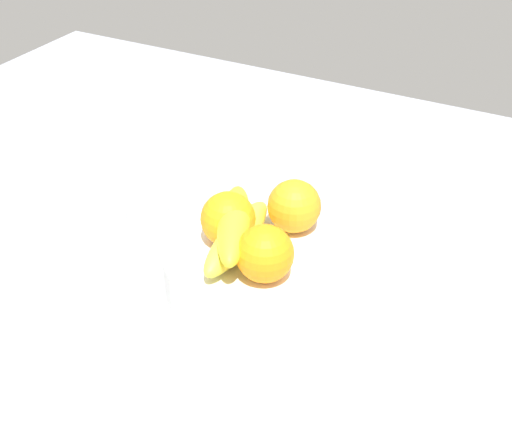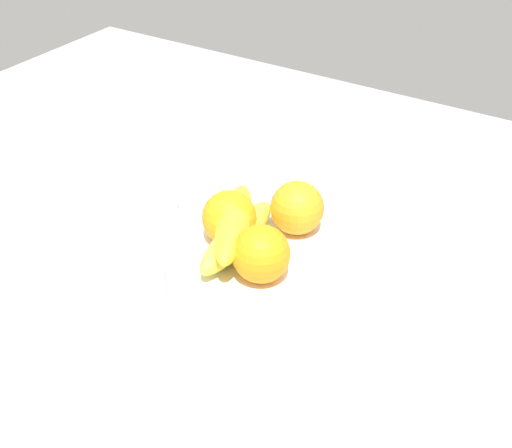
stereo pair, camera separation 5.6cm
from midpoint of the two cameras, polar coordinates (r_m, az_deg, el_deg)
The scene contains 7 objects.
ground_plane at distance 90.94cm, azimuth 2.76°, elevation -7.36°, with size 180.00×140.00×3.00cm, color gray.
fruit_bowl at distance 91.23cm, azimuth 1.77°, elevation -3.60°, with size 23.92×23.92×5.73cm, color white.
orange_front_left at distance 91.42cm, azimuth 5.12°, elevation 1.27°, with size 7.07×7.07×7.07cm, color orange.
orange_front_right at distance 89.14cm, azimuth -0.37°, elevation 0.48°, with size 7.07×7.07×7.07cm, color orange.
orange_center at distance 82.84cm, azimuth 2.50°, elevation -2.54°, with size 7.07×7.07×7.07cm, color orange.
banana_bunch at distance 87.66cm, azimuth 0.17°, elevation -0.52°, with size 10.89×17.58×6.20cm.
jar_lid at distance 108.16cm, azimuth -6.55°, elevation 1.44°, with size 6.53×6.53×1.18cm, color white.
Camera 2 is at (-35.03, 58.24, 58.91)cm, focal length 49.29 mm.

